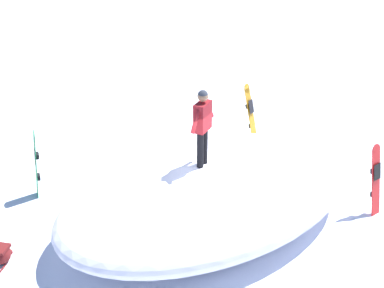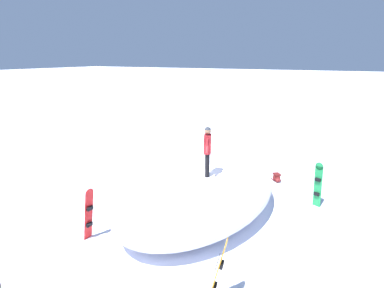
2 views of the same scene
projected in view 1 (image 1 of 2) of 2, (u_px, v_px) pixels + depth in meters
The scene contains 7 objects.
ground at pixel (233, 225), 11.00m from camera, with size 240.00×240.00×0.00m, color white.
snow_mound at pixel (211, 193), 10.88m from camera, with size 6.96×4.21×1.36m, color white.
snowboarder_standing at pixel (203, 122), 10.16m from camera, with size 0.96×0.45×1.66m.
snowboard_primary_upright at pixel (376, 179), 11.10m from camera, with size 0.30×0.33×1.65m.
snowboard_secondary_upright at pixel (36, 163), 11.70m from camera, with size 0.25×0.32×1.69m.
snowboard_tertiary_upright at pixel (250, 113), 14.29m from camera, with size 0.35×0.46×1.70m.
backpack_far at pixel (2, 254), 9.84m from camera, with size 0.59×0.52×0.36m.
Camera 1 is at (6.72, 6.09, 6.52)m, focal length 47.50 mm.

